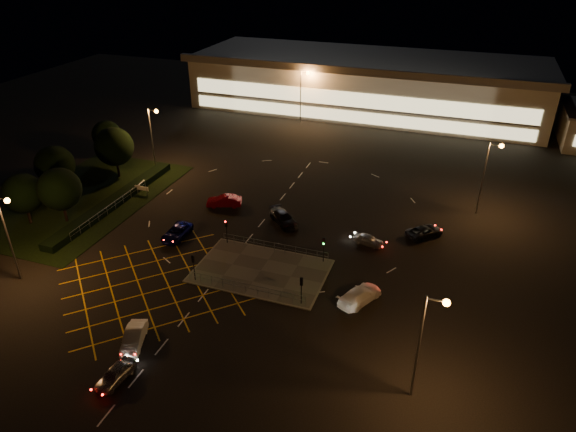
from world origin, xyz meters
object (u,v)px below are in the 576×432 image
(signal_sw, at_px, (193,262))
(car_approach_white, at_px, (360,295))
(car_queue_white, at_px, (134,337))
(car_east_grey, at_px, (425,231))
(signal_nw, at_px, (226,227))
(car_circ_red, at_px, (224,201))
(car_left_blue, at_px, (177,232))
(car_near_silver, at_px, (115,374))
(car_right_silver, at_px, (368,240))
(car_far_dkgrey, at_px, (283,218))
(signal_ne, at_px, (324,245))
(signal_se, at_px, (301,285))

(signal_sw, bearing_deg, car_approach_white, -171.99)
(car_queue_white, xyz_separation_m, car_east_grey, (22.65, 28.16, -0.07))
(car_east_grey, relative_size, car_approach_white, 0.89)
(signal_nw, distance_m, car_approach_white, 18.35)
(car_circ_red, xyz_separation_m, car_east_grey, (26.73, 1.04, -0.12))
(car_east_grey, bearing_deg, signal_sw, 83.80)
(signal_sw, distance_m, signal_nw, 7.99)
(car_queue_white, relative_size, car_approach_white, 0.83)
(car_left_blue, distance_m, car_circ_red, 9.59)
(car_circ_red, height_order, car_east_grey, car_circ_red)
(car_approach_white, bearing_deg, car_queue_white, 62.33)
(signal_sw, height_order, car_queue_white, signal_sw)
(car_near_silver, distance_m, car_approach_white, 24.08)
(car_right_silver, bearing_deg, car_approach_white, -158.94)
(signal_sw, relative_size, car_approach_white, 0.59)
(car_far_dkgrey, relative_size, car_east_grey, 1.09)
(car_right_silver, height_order, car_east_grey, car_east_grey)
(signal_ne, relative_size, car_far_dkgrey, 0.61)
(signal_ne, relative_size, car_near_silver, 0.79)
(car_queue_white, relative_size, car_left_blue, 0.89)
(car_left_blue, bearing_deg, car_queue_white, -73.40)
(signal_sw, distance_m, car_far_dkgrey, 15.76)
(car_circ_red, bearing_deg, car_right_silver, 62.02)
(signal_ne, relative_size, car_east_grey, 0.66)
(signal_ne, xyz_separation_m, car_far_dkgrey, (-7.33, 6.98, -1.61))
(signal_sw, relative_size, car_circ_red, 0.66)
(signal_sw, xyz_separation_m, car_right_silver, (16.00, 13.51, -1.74))
(signal_nw, height_order, car_circ_red, signal_nw)
(signal_ne, bearing_deg, car_near_silver, -116.72)
(signal_ne, height_order, car_right_silver, signal_ne)
(signal_sw, distance_m, car_right_silver, 21.01)
(signal_se, height_order, car_left_blue, signal_se)
(car_queue_white, xyz_separation_m, car_right_silver, (16.50, 23.95, -0.11))
(car_left_blue, bearing_deg, signal_se, -23.50)
(signal_sw, bearing_deg, car_circ_red, -74.65)
(signal_se, distance_m, car_circ_red, 23.57)
(car_near_silver, bearing_deg, signal_ne, 68.97)
(car_near_silver, bearing_deg, car_circ_red, 104.99)
(car_left_blue, bearing_deg, car_right_silver, 13.53)
(car_far_dkgrey, bearing_deg, car_near_silver, -144.67)
(signal_nw, xyz_separation_m, car_left_blue, (-6.45, -0.71, -1.67))
(car_right_silver, height_order, car_circ_red, car_circ_red)
(car_near_silver, height_order, car_queue_white, car_queue_white)
(car_far_dkgrey, xyz_separation_m, car_right_silver, (11.34, -1.46, -0.13))
(car_far_dkgrey, bearing_deg, signal_nw, -170.57)
(signal_sw, bearing_deg, signal_se, -180.00)
(car_right_silver, bearing_deg, signal_nw, 122.75)
(signal_nw, relative_size, car_circ_red, 0.66)
(signal_nw, distance_m, signal_ne, 12.00)
(car_queue_white, distance_m, car_right_silver, 29.08)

